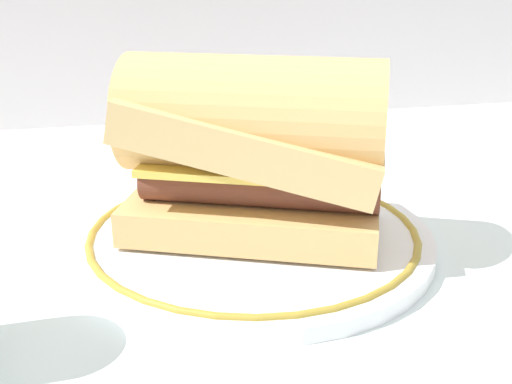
% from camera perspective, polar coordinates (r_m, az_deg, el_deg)
% --- Properties ---
extents(ground_plane, '(1.50, 1.50, 0.00)m').
position_cam_1_polar(ground_plane, '(0.49, 0.20, -5.58)').
color(ground_plane, white).
extents(plate, '(0.28, 0.28, 0.01)m').
position_cam_1_polar(plate, '(0.51, -0.00, -3.93)').
color(plate, white).
rests_on(plate, ground_plane).
extents(sausage_sandwich, '(0.21, 0.17, 0.13)m').
position_cam_1_polar(sausage_sandwich, '(0.48, -0.00, 4.11)').
color(sausage_sandwich, '#E4B46F').
rests_on(sausage_sandwich, plate).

